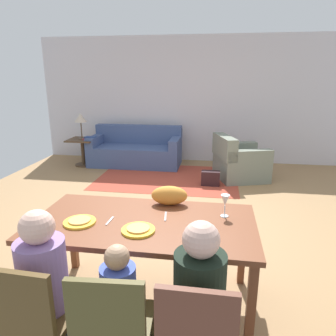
{
  "coord_description": "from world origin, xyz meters",
  "views": [
    {
      "loc": [
        0.53,
        -3.66,
        1.86
      ],
      "look_at": [
        -0.0,
        -0.22,
        0.85
      ],
      "focal_mm": 33.87,
      "sensor_mm": 36.0,
      "label": 1
    }
  ],
  "objects": [
    {
      "name": "couch",
      "position": [
        -1.19,
        2.86,
        0.3
      ],
      "size": [
        1.93,
        0.86,
        0.82
      ],
      "color": "#405281",
      "rests_on": "ground_plane"
    },
    {
      "name": "pizza_near_man",
      "position": [
        -0.49,
        -1.54,
        0.78
      ],
      "size": [
        0.17,
        0.17,
        0.01
      ],
      "primitive_type": "cylinder",
      "color": "#D6A04F",
      "rests_on": "plate_near_man"
    },
    {
      "name": "knife",
      "position": [
        0.15,
        -1.32,
        0.76
      ],
      "size": [
        0.03,
        0.17,
        0.01
      ],
      "primitive_type": "cube",
      "rotation": [
        0.0,
        0.0,
        0.12
      ],
      "color": "silver",
      "rests_on": "dining_table"
    },
    {
      "name": "ground_plane",
      "position": [
        0.0,
        0.4,
        -0.01
      ],
      "size": [
        6.89,
        6.0,
        0.02
      ],
      "primitive_type": "cube",
      "color": "#967149"
    },
    {
      "name": "area_rug",
      "position": [
        -0.36,
        2.0,
        0.0
      ],
      "size": [
        2.6,
        1.8,
        0.01
      ],
      "primitive_type": "cube",
      "color": "#A83F2D",
      "rests_on": "ground_plane"
    },
    {
      "name": "armchair",
      "position": [
        0.95,
        2.18,
        0.32
      ],
      "size": [
        1.08,
        1.08,
        0.82
      ],
      "color": "slate",
      "rests_on": "ground_plane"
    },
    {
      "name": "dining_chair_man",
      "position": [
        -0.5,
        -2.24,
        0.49
      ],
      "size": [
        0.44,
        0.44,
        0.87
      ],
      "color": "brown",
      "rests_on": "ground_plane"
    },
    {
      "name": "handbag",
      "position": [
        0.45,
        1.7,
        0.13
      ],
      "size": [
        0.32,
        0.16,
        0.26
      ],
      "primitive_type": "cube",
      "color": "black",
      "rests_on": "ground_plane"
    },
    {
      "name": "wine_glass",
      "position": [
        0.62,
        -1.24,
        0.89
      ],
      "size": [
        0.07,
        0.07,
        0.19
      ],
      "color": "silver",
      "rests_on": "dining_table"
    },
    {
      "name": "back_wall",
      "position": [
        0.0,
        3.45,
        1.35
      ],
      "size": [
        6.89,
        0.1,
        2.7
      ],
      "primitive_type": "cube",
      "color": "silver",
      "rests_on": "ground_plane"
    },
    {
      "name": "side_table",
      "position": [
        -2.29,
        2.6,
        0.38
      ],
      "size": [
        0.56,
        0.56,
        0.58
      ],
      "color": "#4D3724",
      "rests_on": "ground_plane"
    },
    {
      "name": "book_upper",
      "position": [
        -2.11,
        2.6,
        0.62
      ],
      "size": [
        0.22,
        0.16,
        0.03
      ],
      "primitive_type": "cube",
      "color": "navy",
      "rests_on": "book_lower"
    },
    {
      "name": "book_lower",
      "position": [
        -2.12,
        2.55,
        0.59
      ],
      "size": [
        0.22,
        0.16,
        0.03
      ],
      "primitive_type": "cube",
      "color": "#A12730",
      "rests_on": "side_table"
    },
    {
      "name": "person_woman",
      "position": [
        0.47,
        -2.07,
        0.51
      ],
      "size": [
        0.3,
        0.4,
        1.11
      ],
      "color": "#343A49",
      "rests_on": "ground_plane"
    },
    {
      "name": "person_man",
      "position": [
        -0.49,
        -2.07,
        0.51
      ],
      "size": [
        0.3,
        0.41,
        1.11
      ],
      "color": "#2F3642",
      "rests_on": "ground_plane"
    },
    {
      "name": "plate_near_man",
      "position": [
        -0.49,
        -1.54,
        0.77
      ],
      "size": [
        0.25,
        0.25,
        0.02
      ],
      "primitive_type": "cylinder",
      "color": "yellow",
      "rests_on": "dining_table"
    },
    {
      "name": "dining_chair_child",
      "position": [
        -0.0,
        -2.24,
        0.49
      ],
      "size": [
        0.45,
        0.45,
        0.87
      ],
      "color": "#504721",
      "rests_on": "ground_plane"
    },
    {
      "name": "person_child",
      "position": [
        -0.01,
        -2.07,
        0.43
      ],
      "size": [
        0.22,
        0.29,
        0.92
      ],
      "color": "#282E42",
      "rests_on": "ground_plane"
    },
    {
      "name": "plate_near_child",
      "position": [
        -0.01,
        -1.6,
        0.77
      ],
      "size": [
        0.25,
        0.25,
        0.02
      ],
      "primitive_type": "cylinder",
      "color": "yellow",
      "rests_on": "dining_table"
    },
    {
      "name": "fork",
      "position": [
        -0.27,
        -1.47,
        0.76
      ],
      "size": [
        0.02,
        0.15,
        0.01
      ],
      "primitive_type": "cube",
      "rotation": [
        0.0,
        0.0,
        -0.06
      ],
      "color": "silver",
      "rests_on": "dining_table"
    },
    {
      "name": "dining_chair_woman",
      "position": [
        0.47,
        -2.24,
        0.49
      ],
      "size": [
        0.42,
        0.42,
        0.87
      ],
      "color": "brown",
      "rests_on": "ground_plane"
    },
    {
      "name": "cat",
      "position": [
        0.14,
        -1.06,
        0.84
      ],
      "size": [
        0.33,
        0.19,
        0.17
      ],
      "primitive_type": "ellipsoid",
      "rotation": [
        0.0,
        0.0,
        0.09
      ],
      "color": "orange",
      "rests_on": "dining_table"
    },
    {
      "name": "table_lamp",
      "position": [
        -2.29,
        2.6,
        1.01
      ],
      "size": [
        0.26,
        0.26,
        0.54
      ],
      "color": "brown",
      "rests_on": "side_table"
    },
    {
      "name": "dining_table",
      "position": [
        -0.01,
        -1.42,
        0.69
      ],
      "size": [
        1.75,
        0.92,
        0.76
      ],
      "color": "brown",
      "rests_on": "ground_plane"
    },
    {
      "name": "pizza_near_child",
      "position": [
        -0.01,
        -1.6,
        0.78
      ],
      "size": [
        0.17,
        0.17,
        0.01
      ],
      "primitive_type": "cylinder",
      "color": "#E39A50",
      "rests_on": "plate_near_child"
    }
  ]
}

